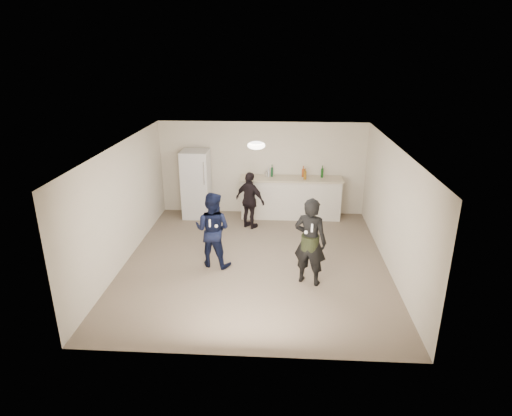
# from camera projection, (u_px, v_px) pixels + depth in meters

# --- Properties ---
(floor) EXTENTS (6.00, 6.00, 0.00)m
(floor) POSITION_uv_depth(u_px,v_px,m) (255.00, 262.00, 9.11)
(floor) COLOR #6B5B4C
(floor) RESTS_ON ground
(ceiling) EXTENTS (6.00, 6.00, 0.00)m
(ceiling) POSITION_uv_depth(u_px,v_px,m) (255.00, 146.00, 8.24)
(ceiling) COLOR silver
(ceiling) RESTS_ON wall_back
(wall_back) EXTENTS (6.00, 0.00, 6.00)m
(wall_back) POSITION_uv_depth(u_px,v_px,m) (262.00, 168.00, 11.49)
(wall_back) COLOR beige
(wall_back) RESTS_ON floor
(wall_front) EXTENTS (6.00, 0.00, 6.00)m
(wall_front) POSITION_uv_depth(u_px,v_px,m) (242.00, 282.00, 5.87)
(wall_front) COLOR beige
(wall_front) RESTS_ON floor
(wall_left) EXTENTS (0.00, 6.00, 6.00)m
(wall_left) POSITION_uv_depth(u_px,v_px,m) (123.00, 204.00, 8.83)
(wall_left) COLOR beige
(wall_left) RESTS_ON floor
(wall_right) EXTENTS (0.00, 6.00, 6.00)m
(wall_right) POSITION_uv_depth(u_px,v_px,m) (393.00, 210.00, 8.52)
(wall_right) COLOR beige
(wall_right) RESTS_ON floor
(counter) EXTENTS (2.60, 0.56, 1.05)m
(counter) POSITION_uv_depth(u_px,v_px,m) (291.00, 198.00, 11.39)
(counter) COLOR beige
(counter) RESTS_ON floor
(counter_top) EXTENTS (2.68, 0.64, 0.04)m
(counter_top) POSITION_uv_depth(u_px,v_px,m) (291.00, 179.00, 11.20)
(counter_top) COLOR #BDB493
(counter_top) RESTS_ON counter
(fridge) EXTENTS (0.70, 0.70, 1.80)m
(fridge) POSITION_uv_depth(u_px,v_px,m) (196.00, 184.00, 11.33)
(fridge) COLOR silver
(fridge) RESTS_ON floor
(fridge_handle) EXTENTS (0.02, 0.02, 0.60)m
(fridge_handle) POSITION_uv_depth(u_px,v_px,m) (204.00, 173.00, 10.83)
(fridge_handle) COLOR silver
(fridge_handle) RESTS_ON fridge
(ceiling_dome) EXTENTS (0.36, 0.36, 0.16)m
(ceiling_dome) POSITION_uv_depth(u_px,v_px,m) (256.00, 145.00, 8.54)
(ceiling_dome) COLOR white
(ceiling_dome) RESTS_ON ceiling
(shaker) EXTENTS (0.08, 0.08, 0.17)m
(shaker) POSITION_uv_depth(u_px,v_px,m) (266.00, 174.00, 11.27)
(shaker) COLOR silver
(shaker) RESTS_ON counter_top
(man) EXTENTS (0.90, 0.78, 1.59)m
(man) POSITION_uv_depth(u_px,v_px,m) (213.00, 230.00, 8.73)
(man) COLOR #0E173C
(man) RESTS_ON floor
(woman) EXTENTS (0.74, 0.62, 1.73)m
(woman) POSITION_uv_depth(u_px,v_px,m) (310.00, 242.00, 8.02)
(woman) COLOR black
(woman) RESTS_ON floor
(camo_shorts) EXTENTS (0.34, 0.34, 0.28)m
(camo_shorts) POSITION_uv_depth(u_px,v_px,m) (310.00, 242.00, 8.02)
(camo_shorts) COLOR #253217
(camo_shorts) RESTS_ON woman
(spectator) EXTENTS (0.91, 0.76, 1.45)m
(spectator) POSITION_uv_depth(u_px,v_px,m) (250.00, 201.00, 10.62)
(spectator) COLOR black
(spectator) RESTS_ON floor
(remote_man) EXTENTS (0.04, 0.04, 0.15)m
(remote_man) POSITION_uv_depth(u_px,v_px,m) (210.00, 223.00, 8.38)
(remote_man) COLOR silver
(remote_man) RESTS_ON man
(nunchuk_man) EXTENTS (0.07, 0.07, 0.07)m
(nunchuk_man) POSITION_uv_depth(u_px,v_px,m) (216.00, 226.00, 8.43)
(nunchuk_man) COLOR white
(nunchuk_man) RESTS_ON man
(remote_woman) EXTENTS (0.04, 0.04, 0.15)m
(remote_woman) POSITION_uv_depth(u_px,v_px,m) (312.00, 228.00, 7.65)
(remote_woman) COLOR white
(remote_woman) RESTS_ON woman
(nunchuk_woman) EXTENTS (0.07, 0.07, 0.07)m
(nunchuk_woman) POSITION_uv_depth(u_px,v_px,m) (306.00, 232.00, 7.72)
(nunchuk_woman) COLOR white
(nunchuk_woman) RESTS_ON woman
(bottle_cluster) EXTENTS (1.48, 0.32, 0.25)m
(bottle_cluster) POSITION_uv_depth(u_px,v_px,m) (297.00, 173.00, 11.21)
(bottle_cluster) COLOR #144715
(bottle_cluster) RESTS_ON counter_top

